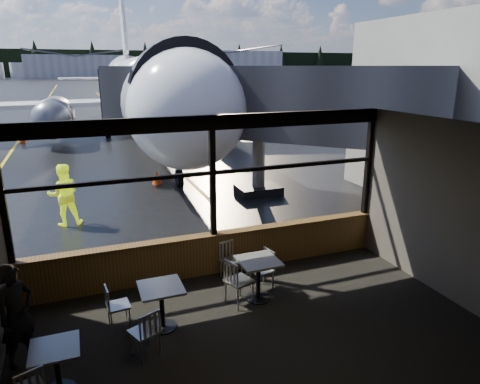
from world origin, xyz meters
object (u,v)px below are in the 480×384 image
cafe_table_mid (162,307)px  chair_mid_w (118,306)px  chair_mid_s (144,332)px  airliner (141,46)px  jet_bridge (263,125)px  ground_crew (64,195)px  chair_near_e (262,270)px  passenger (17,315)px  cafe_table_left (57,369)px  cafe_table_near (258,280)px  chair_near_n (231,261)px  cone_wing (23,138)px  chair_near_w (239,281)px  cone_nose (157,177)px

cafe_table_mid → chair_mid_w: cafe_table_mid is taller
chair_mid_s → chair_mid_w: bearing=84.5°
airliner → jet_bridge: size_ratio=3.30×
airliner → ground_crew: (-4.76, -15.34, -4.76)m
chair_near_e → passenger: bearing=88.2°
cafe_table_left → chair_near_e: 4.17m
ground_crew → cafe_table_near: bearing=118.8°
chair_near_n → ground_crew: 5.91m
airliner → cone_wing: airliner is taller
ground_crew → passenger: bearing=82.0°
cafe_table_mid → chair_mid_w: (-0.71, 0.33, -0.00)m
cafe_table_left → chair_near_e: size_ratio=0.83×
cafe_table_mid → cone_wing: 22.62m
chair_near_n → cone_wing: (-5.94, 20.92, -0.15)m
chair_mid_s → chair_near_n: bearing=19.2°
jet_bridge → chair_near_n: 7.08m
passenger → cone_wing: (-1.98, 22.37, -0.57)m
jet_bridge → chair_mid_w: (-5.80, -6.88, -2.05)m
jet_bridge → chair_mid_s: bearing=-125.0°
chair_mid_s → cone_wing: 23.18m
passenger → cone_wing: passenger is taller
airliner → jet_bridge: 14.77m
cafe_table_left → chair_mid_s: 1.32m
chair_near_e → chair_mid_s: size_ratio=1.02×
cafe_table_near → cafe_table_mid: (-1.96, -0.30, -0.02)m
airliner → chair_mid_w: airliner is taller
cafe_table_mid → chair_near_e: size_ratio=0.94×
passenger → ground_crew: bearing=40.9°
chair_mid_s → chair_near_w: bearing=2.3°
cafe_table_near → chair_mid_s: size_ratio=1.00×
airliner → chair_near_n: size_ratio=44.87×
chair_near_w → chair_mid_s: size_ratio=1.13×
jet_bridge → cone_nose: bearing=143.1°
cafe_table_mid → cone_nose: 9.91m
chair_near_w → ground_crew: size_ratio=0.53×
airliner → chair_near_e: bearing=-89.4°
cafe_table_left → airliner: bearing=77.9°
chair_near_w → passenger: size_ratio=0.57×
chair_near_e → ground_crew: bearing=22.7°
chair_mid_s → cone_nose: size_ratio=1.52×
chair_near_w → cone_wing: (-5.73, 21.95, -0.22)m
cafe_table_near → ground_crew: bearing=121.3°
chair_near_n → airliner: bearing=-110.7°
chair_mid_s → chair_mid_w: size_ratio=1.05×
chair_mid_s → cone_wing: chair_mid_s is taller
chair_near_w → cone_wing: size_ratio=1.82×
cone_wing → cafe_table_left: bearing=-83.8°
chair_near_e → passenger: size_ratio=0.52×
chair_mid_s → ground_crew: bearing=77.2°
airliner → chair_mid_w: 22.15m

